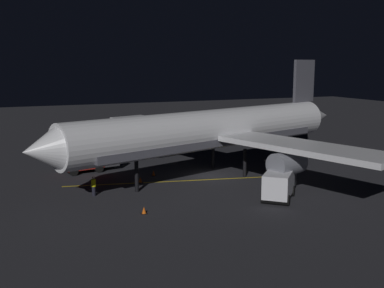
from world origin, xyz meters
TOP-DOWN VIEW (x-y plane):
  - ground_plane at (0.00, 0.00)m, footprint 180.00×180.00m
  - apron_guide_stripe at (-0.52, 4.00)m, footprint 4.66×21.20m
  - airliner at (0.19, -0.59)m, footprint 36.74×38.75m
  - baggage_truck at (6.91, 11.09)m, footprint 3.11×6.02m
  - catering_truck at (-9.25, -2.32)m, footprint 5.85×5.61m
  - ground_crew_worker at (-2.55, 12.37)m, footprint 0.40×0.40m
  - traffic_cone_near_left at (0.27, 7.34)m, footprint 0.50×0.50m
  - traffic_cone_near_right at (2.49, 5.27)m, footprint 0.50×0.50m
  - traffic_cone_under_wing at (-8.91, 9.74)m, footprint 0.50×0.50m

SIDE VIEW (x-z plane):
  - ground_plane at x=0.00m, z-range -0.20..0.00m
  - apron_guide_stripe at x=-0.52m, z-range 0.00..0.01m
  - traffic_cone_near_left at x=0.27m, z-range -0.03..0.52m
  - traffic_cone_near_right at x=2.49m, z-range -0.03..0.52m
  - traffic_cone_under_wing at x=-8.91m, z-range -0.03..0.52m
  - ground_crew_worker at x=-2.55m, z-range 0.02..1.76m
  - baggage_truck at x=6.91m, z-range 0.04..2.40m
  - catering_truck at x=-9.25m, z-range 0.04..2.46m
  - airliner at x=0.19m, z-range -1.27..10.60m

